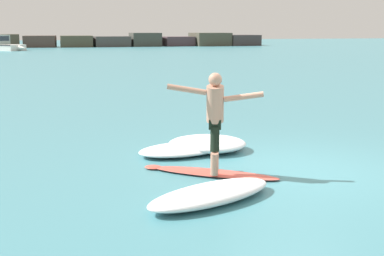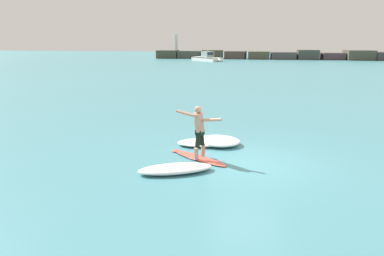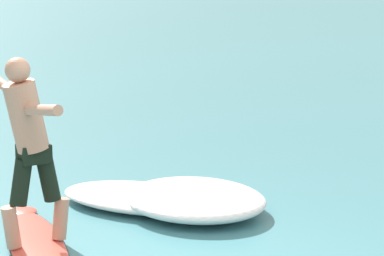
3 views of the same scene
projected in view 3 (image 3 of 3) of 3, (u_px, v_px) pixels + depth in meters
name	position (u px, v px, depth m)	size (l,w,h in m)	color
surfboard	(37.00, 245.00, 8.04)	(2.16, 1.67, 0.19)	#E05243
surfer	(28.00, 137.00, 7.78)	(1.50, 0.72, 1.66)	tan
wave_foam_at_tail	(195.00, 199.00, 9.08)	(1.80, 1.64, 0.28)	white
wave_foam_beside	(143.00, 198.00, 9.29)	(1.98, 1.38, 0.19)	white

